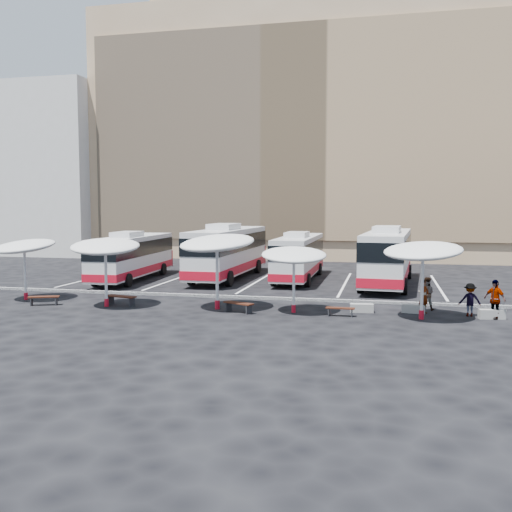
% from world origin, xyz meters
% --- Properties ---
extents(ground, '(120.00, 120.00, 0.00)m').
position_xyz_m(ground, '(0.00, 0.00, 0.00)').
color(ground, black).
rests_on(ground, ground).
extents(sandstone_building, '(42.00, 18.25, 29.60)m').
position_xyz_m(sandstone_building, '(0.00, 31.87, 12.63)').
color(sandstone_building, tan).
rests_on(sandstone_building, ground).
extents(apartment_block, '(14.00, 14.00, 18.00)m').
position_xyz_m(apartment_block, '(-28.00, 28.00, 9.00)').
color(apartment_block, beige).
rests_on(apartment_block, ground).
extents(curb_divider, '(34.00, 0.25, 0.15)m').
position_xyz_m(curb_divider, '(0.00, 0.50, 0.07)').
color(curb_divider, black).
rests_on(curb_divider, ground).
extents(bay_lines, '(24.15, 12.00, 0.01)m').
position_xyz_m(bay_lines, '(0.00, 8.00, 0.01)').
color(bay_lines, white).
rests_on(bay_lines, ground).
extents(bus_0, '(2.95, 10.99, 3.45)m').
position_xyz_m(bus_0, '(-8.78, 6.69, 1.76)').
color(bus_0, silver).
rests_on(bus_0, ground).
extents(bus_1, '(3.12, 12.57, 3.98)m').
position_xyz_m(bus_1, '(-2.47, 9.17, 2.03)').
color(bus_1, silver).
rests_on(bus_1, ground).
extents(bus_2, '(2.55, 10.80, 3.43)m').
position_xyz_m(bus_2, '(2.64, 9.41, 1.75)').
color(bus_2, silver).
rests_on(bus_2, ground).
extents(bus_3, '(3.50, 12.53, 3.93)m').
position_xyz_m(bus_3, '(8.75, 8.08, 2.01)').
color(bus_3, silver).
rests_on(bus_3, ground).
extents(sunshade_0, '(4.29, 4.32, 3.49)m').
position_xyz_m(sunshade_0, '(-10.90, -2.57, 2.97)').
color(sunshade_0, silver).
rests_on(sunshade_0, ground).
extents(sunshade_1, '(4.37, 4.40, 3.67)m').
position_xyz_m(sunshade_1, '(-5.46, -3.58, 3.12)').
color(sunshade_1, silver).
rests_on(sunshade_1, ground).
extents(sunshade_2, '(4.88, 4.91, 3.93)m').
position_xyz_m(sunshade_2, '(0.35, -2.98, 3.34)').
color(sunshade_2, silver).
rests_on(sunshade_2, ground).
extents(sunshade_3, '(3.83, 3.86, 3.32)m').
position_xyz_m(sunshade_3, '(4.28, -3.05, 2.82)').
color(sunshade_3, silver).
rests_on(sunshade_3, ground).
extents(sunshade_4, '(4.70, 4.72, 3.71)m').
position_xyz_m(sunshade_4, '(10.29, -3.39, 3.15)').
color(sunshade_4, silver).
rests_on(sunshade_4, ground).
extents(wood_bench_0, '(1.60, 0.98, 0.48)m').
position_xyz_m(wood_bench_0, '(-8.85, -3.97, 0.37)').
color(wood_bench_0, black).
rests_on(wood_bench_0, ground).
extents(wood_bench_1, '(1.73, 0.78, 0.51)m').
position_xyz_m(wood_bench_1, '(-4.86, -3.12, 0.39)').
color(wood_bench_1, black).
rests_on(wood_bench_1, ground).
extents(wood_bench_2, '(1.65, 1.07, 0.50)m').
position_xyz_m(wood_bench_2, '(1.65, -3.67, 0.38)').
color(wood_bench_2, black).
rests_on(wood_bench_2, ground).
extents(wood_bench_3, '(1.36, 0.36, 0.42)m').
position_xyz_m(wood_bench_3, '(6.58, -3.52, 0.32)').
color(wood_bench_3, black).
rests_on(wood_bench_3, ground).
extents(conc_bench_0, '(1.16, 0.51, 0.42)m').
position_xyz_m(conc_bench_0, '(7.53, -2.27, 0.21)').
color(conc_bench_0, gray).
rests_on(conc_bench_0, ground).
extents(conc_bench_1, '(1.14, 0.54, 0.41)m').
position_xyz_m(conc_bench_1, '(10.00, -1.92, 0.20)').
color(conc_bench_1, gray).
rests_on(conc_bench_1, ground).
extents(conc_bench_2, '(1.22, 0.60, 0.44)m').
position_xyz_m(conc_bench_2, '(13.47, -2.57, 0.22)').
color(conc_bench_2, gray).
rests_on(conc_bench_2, ground).
extents(passenger_0, '(0.70, 0.71, 1.66)m').
position_xyz_m(passenger_0, '(10.47, -1.95, 0.83)').
color(passenger_0, black).
rests_on(passenger_0, ground).
extents(passenger_1, '(0.87, 0.71, 1.66)m').
position_xyz_m(passenger_1, '(10.66, -0.93, 0.83)').
color(passenger_1, black).
rests_on(passenger_1, ground).
extents(passenger_2, '(1.09, 1.07, 1.83)m').
position_xyz_m(passenger_2, '(13.57, -2.60, 0.92)').
color(passenger_2, black).
rests_on(passenger_2, ground).
extents(passenger_3, '(1.03, 0.62, 1.57)m').
position_xyz_m(passenger_3, '(12.55, -2.16, 0.79)').
color(passenger_3, black).
rests_on(passenger_3, ground).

